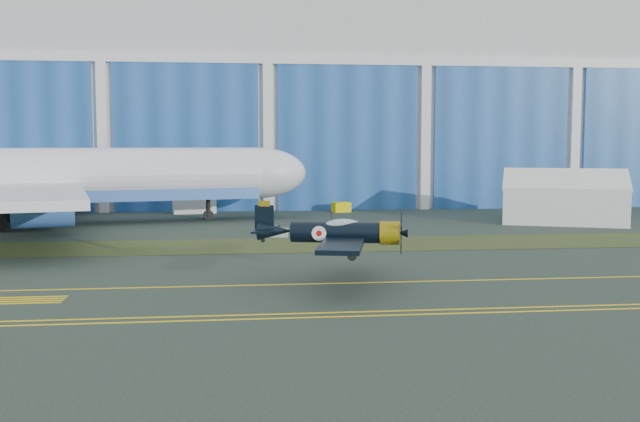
{
  "coord_description": "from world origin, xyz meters",
  "views": [
    {
      "loc": [
        -5.09,
        -53.45,
        9.26
      ],
      "look_at": [
        1.76,
        3.97,
        4.02
      ],
      "focal_mm": 42.0,
      "sensor_mm": 36.0,
      "label": 1
    }
  ],
  "objects": [
    {
      "name": "ground",
      "position": [
        0.0,
        0.0,
        0.0
      ],
      "size": [
        260.0,
        260.0,
        0.0
      ],
      "primitive_type": "plane",
      "color": "#2C3930",
      "rests_on": "ground"
    },
    {
      "name": "edge_line_far",
      "position": [
        0.0,
        -13.5,
        0.01
      ],
      "size": [
        80.0,
        0.2,
        0.02
      ],
      "primitive_type": "cube",
      "color": "yellow",
      "rests_on": "ground"
    },
    {
      "name": "tent",
      "position": [
        33.66,
        29.84,
        3.2
      ],
      "size": [
        16.58,
        14.6,
        6.39
      ],
      "rotation": [
        0.0,
        0.0,
        -0.4
      ],
      "color": "white",
      "rests_on": "ground"
    },
    {
      "name": "barrier_b",
      "position": [
        3.15,
        20.31,
        0.45
      ],
      "size": [
        2.02,
        0.68,
        0.9
      ],
      "primitive_type": "cube",
      "rotation": [
        0.0,
        0.0,
        -0.04
      ],
      "color": "#919F94",
      "rests_on": "ground"
    },
    {
      "name": "tug",
      "position": [
        9.66,
        45.92,
        0.68
      ],
      "size": [
        2.63,
        2.03,
        1.35
      ],
      "primitive_type": "cube",
      "rotation": [
        0.0,
        0.0,
        0.28
      ],
      "color": "#DED207",
      "rests_on": "ground"
    },
    {
      "name": "hangar",
      "position": [
        0.0,
        71.79,
        14.96
      ],
      "size": [
        220.0,
        45.7,
        30.0
      ],
      "color": "silver",
      "rests_on": "ground"
    },
    {
      "name": "jetliner",
      "position": [
        -27.11,
        33.67,
        12.42
      ],
      "size": [
        82.71,
        74.5,
        24.85
      ],
      "rotation": [
        0.0,
        0.0,
        0.22
      ],
      "color": "silver",
      "rests_on": "ground"
    },
    {
      "name": "taxiway_centreline",
      "position": [
        0.0,
        -5.0,
        0.01
      ],
      "size": [
        200.0,
        0.2,
        0.02
      ],
      "primitive_type": "cube",
      "color": "yellow",
      "rests_on": "ground"
    },
    {
      "name": "edge_line_near",
      "position": [
        0.0,
        -14.5,
        0.01
      ],
      "size": [
        80.0,
        0.2,
        0.02
      ],
      "primitive_type": "cube",
      "color": "yellow",
      "rests_on": "ground"
    },
    {
      "name": "shipping_container",
      "position": [
        -9.94,
        46.62,
        1.2
      ],
      "size": [
        5.83,
        3.11,
        2.4
      ],
      "primitive_type": "cube",
      "rotation": [
        0.0,
        0.0,
        0.17
      ],
      "color": "silver",
      "rests_on": "ground"
    },
    {
      "name": "hold_short_ladder",
      "position": [
        -18.0,
        -8.1,
        0.01
      ],
      "size": [
        6.0,
        2.4,
        0.02
      ],
      "primitive_type": null,
      "color": "yellow",
      "rests_on": "ground"
    },
    {
      "name": "warbird",
      "position": [
        1.76,
        -5.03,
        3.42
      ],
      "size": [
        14.07,
        15.82,
        4.05
      ],
      "rotation": [
        0.0,
        0.0,
        -0.23
      ],
      "color": "black",
      "rests_on": "ground"
    },
    {
      "name": "grass_median",
      "position": [
        0.0,
        14.0,
        0.02
      ],
      "size": [
        260.0,
        10.0,
        0.02
      ],
      "primitive_type": "cube",
      "color": "#475128",
      "rests_on": "ground"
    },
    {
      "name": "barrier_a",
      "position": [
        -0.51,
        19.97,
        0.45
      ],
      "size": [
        2.06,
        0.88,
        0.9
      ],
      "primitive_type": "cube",
      "rotation": [
        0.0,
        0.0,
        -0.14
      ],
      "color": "gray",
      "rests_on": "ground"
    }
  ]
}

